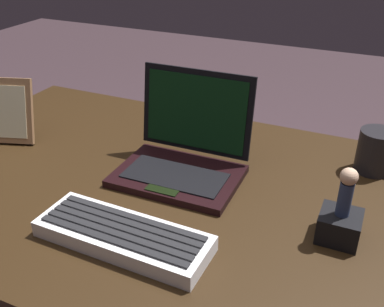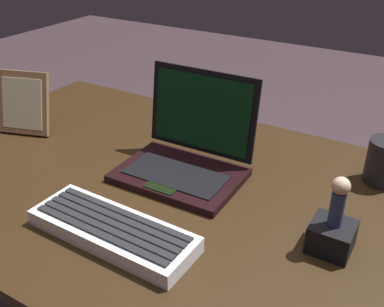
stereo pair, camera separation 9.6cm
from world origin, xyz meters
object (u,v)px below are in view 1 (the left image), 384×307
photo_frame (6,111)px  coffee_mug (377,151)px  laptop_front (184,155)px  figurine (347,190)px  external_keyboard (123,235)px  figurine_stand (339,226)px

photo_frame → coffee_mug: bearing=14.4°
laptop_front → coffee_mug: size_ratio=2.19×
laptop_front → figurine: laptop_front is taller
figurine → coffee_mug: size_ratio=0.75×
laptop_front → coffee_mug: laptop_front is taller
photo_frame → figurine: (0.85, -0.06, 0.02)m
external_keyboard → photo_frame: 0.55m
photo_frame → coffee_mug: size_ratio=1.31×
figurine_stand → coffee_mug: 0.29m
laptop_front → figurine_stand: laptop_front is taller
laptop_front → coffee_mug: 0.45m
figurine → photo_frame: bearing=176.1°
photo_frame → figurine: 0.85m
laptop_front → photo_frame: size_ratio=1.68×
figurine_stand → coffee_mug: (0.04, 0.29, 0.02)m
laptop_front → figurine_stand: size_ratio=3.72×
figurine_stand → coffee_mug: coffee_mug is taller
figurine_stand → figurine: figurine is taller
coffee_mug → figurine_stand: bearing=-97.7°
figurine → coffee_mug: 0.30m
figurine_stand → figurine: 0.08m
figurine_stand → coffee_mug: size_ratio=0.59×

